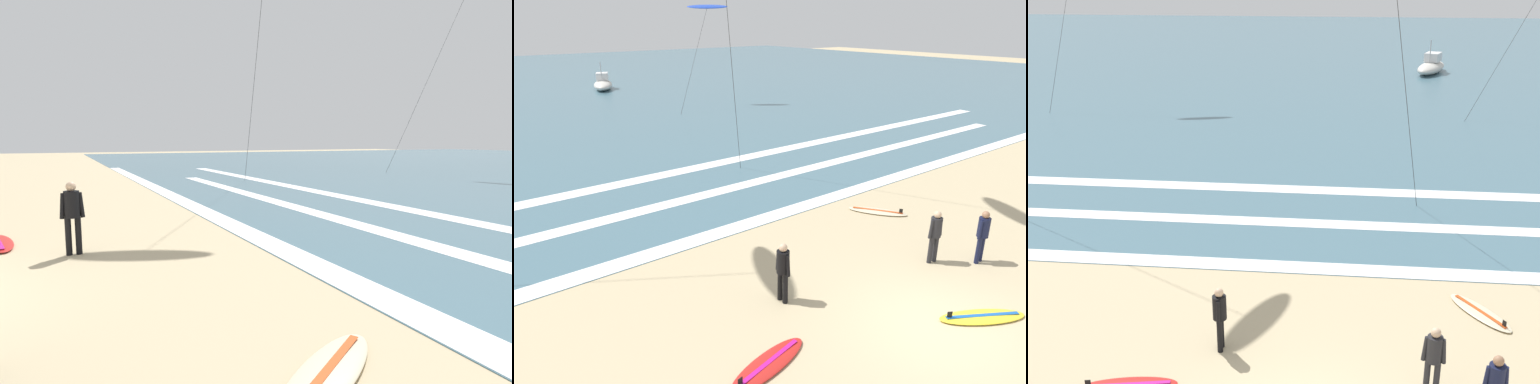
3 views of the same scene
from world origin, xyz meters
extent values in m
cube|color=#476B7A|center=(0.00, 51.87, 0.01)|extent=(140.00, 90.00, 0.01)
cube|color=white|center=(-1.19, 7.27, 0.01)|extent=(59.61, 0.75, 0.01)
cube|color=white|center=(1.26, 10.60, 0.01)|extent=(40.24, 0.73, 0.01)
cube|color=white|center=(-0.97, 13.95, 0.01)|extent=(52.29, 0.87, 0.01)
cylinder|color=black|center=(-2.14, 2.89, 0.41)|extent=(0.13, 0.13, 0.82)
cylinder|color=black|center=(-2.15, 3.09, 0.41)|extent=(0.13, 0.13, 0.82)
cylinder|color=black|center=(-2.14, 2.99, 1.11)|extent=(0.32, 0.32, 0.58)
cylinder|color=black|center=(-2.14, 2.80, 1.08)|extent=(0.09, 0.14, 0.56)
cylinder|color=black|center=(-2.15, 3.18, 1.08)|extent=(0.09, 0.14, 0.56)
sphere|color=#DBB28E|center=(-2.14, 2.99, 1.49)|extent=(0.21, 0.21, 0.21)
cylinder|color=#232328|center=(2.43, 1.86, 0.41)|extent=(0.13, 0.13, 0.82)
cylinder|color=#232328|center=(2.63, 1.83, 0.41)|extent=(0.13, 0.13, 0.82)
cylinder|color=#232328|center=(2.53, 1.85, 1.11)|extent=(0.32, 0.32, 0.58)
cylinder|color=#232328|center=(2.35, 1.88, 1.08)|extent=(0.15, 0.11, 0.56)
cylinder|color=#232328|center=(2.72, 1.81, 1.08)|extent=(0.15, 0.11, 0.56)
sphere|color=#DBB28E|center=(2.53, 1.85, 1.49)|extent=(0.21, 0.21, 0.21)
cylinder|color=#141938|center=(3.58, 1.01, 1.11)|extent=(0.32, 0.32, 0.58)
cylinder|color=#141938|center=(3.77, 1.02, 1.08)|extent=(0.14, 0.10, 0.56)
cylinder|color=#141938|center=(3.39, 1.00, 1.08)|extent=(0.14, 0.10, 0.56)
sphere|color=#9E7051|center=(3.58, 1.01, 1.49)|extent=(0.21, 0.21, 0.21)
ellipsoid|color=beige|center=(4.17, 5.19, 0.04)|extent=(1.65, 2.09, 0.09)
cube|color=#D84C19|center=(4.17, 5.19, 0.09)|extent=(1.06, 1.55, 0.01)
cube|color=black|center=(4.62, 4.50, 0.17)|extent=(0.08, 0.11, 0.16)
cube|color=#BF198C|center=(-3.83, 1.39, 0.09)|extent=(1.77, 0.44, 0.01)
cube|color=black|center=(-4.64, 1.23, 0.17)|extent=(0.12, 0.04, 0.16)
cylinder|color=#333333|center=(9.37, 27.50, 3.76)|extent=(4.31, 2.73, 7.53)
ellipsoid|color=beige|center=(7.21, 42.45, 0.45)|extent=(3.47, 5.46, 0.90)
cube|color=silver|center=(7.36, 42.83, 1.25)|extent=(1.57, 1.80, 0.70)
cylinder|color=#B2B2B2|center=(7.00, 41.89, 1.80)|extent=(0.08, 0.08, 1.80)
camera|label=1|loc=(7.54, 2.76, 2.49)|focal=29.26mm
camera|label=2|loc=(-8.45, -4.54, 6.62)|focal=32.27mm
camera|label=3|loc=(0.59, -9.15, 8.50)|focal=43.65mm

